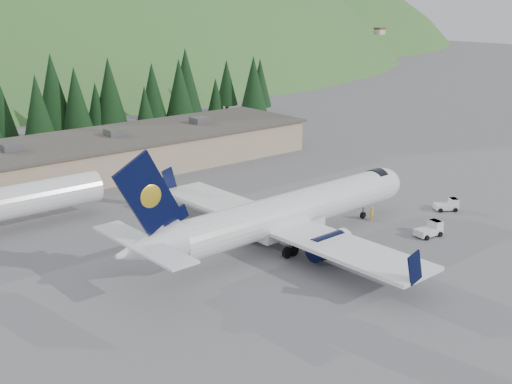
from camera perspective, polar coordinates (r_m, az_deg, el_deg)
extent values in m
plane|color=slate|center=(66.78, 3.31, -4.43)|extent=(600.00, 600.00, 0.00)
cylinder|color=white|center=(65.61, 3.36, -1.61)|extent=(28.60, 4.54, 3.83)
ellipsoid|color=white|center=(75.88, 11.07, 0.66)|extent=(5.07, 3.95, 3.83)
cylinder|color=black|center=(74.98, 10.61, 0.85)|extent=(1.50, 3.19, 3.16)
cone|color=white|center=(55.40, -9.57, -4.93)|extent=(6.20, 3.98, 3.83)
cube|color=white|center=(65.46, 2.70, -3.14)|extent=(8.23, 3.46, 1.02)
cube|color=white|center=(64.60, 2.05, -2.85)|extent=(6.46, 34.76, 0.36)
cube|color=black|center=(76.30, -7.72, 1.15)|extent=(2.07, 0.20, 2.93)
cube|color=black|center=(52.55, 13.94, -6.56)|extent=(2.07, 0.20, 2.93)
cylinder|color=black|center=(69.68, -0.67, -2.11)|extent=(4.33, 2.45, 2.34)
cylinder|color=white|center=(70.88, 0.52, -1.77)|extent=(0.67, 2.50, 2.49)
cube|color=white|center=(69.50, -0.67, -1.67)|extent=(2.25, 0.31, 0.92)
cylinder|color=black|center=(61.73, 6.50, -4.77)|extent=(4.33, 2.45, 2.34)
cylinder|color=white|center=(63.09, 7.70, -4.33)|extent=(0.67, 2.50, 2.49)
cube|color=white|center=(61.52, 6.52, -4.28)|extent=(2.25, 0.31, 0.92)
cube|color=black|center=(53.94, -9.63, -0.17)|extent=(6.30, 0.46, 7.48)
ellipsoid|color=gold|center=(54.26, -9.56, -0.28)|extent=(2.02, 0.23, 2.02)
ellipsoid|color=gold|center=(53.93, -9.33, -0.38)|extent=(2.02, 0.23, 2.02)
cube|color=black|center=(56.10, -7.21, -2.23)|extent=(2.82, 0.32, 2.02)
cube|color=white|center=(54.97, -10.05, -4.56)|extent=(2.96, 12.79, 0.22)
cylinder|color=slate|center=(74.32, 9.50, -1.66)|extent=(0.21, 0.21, 1.83)
cylinder|color=black|center=(74.49, 9.48, -2.04)|extent=(0.78, 0.30, 0.77)
cylinder|color=slate|center=(66.36, -0.23, -3.60)|extent=(0.25, 0.25, 2.04)
cylinder|color=black|center=(66.77, 0.03, -3.89)|extent=(1.13, 0.38, 1.12)
cylinder|color=black|center=(66.27, -0.50, -4.06)|extent=(1.13, 0.38, 1.12)
cylinder|color=slate|center=(62.59, 3.08, -4.92)|extent=(0.25, 0.25, 2.04)
cylinder|color=black|center=(63.02, 3.35, -5.22)|extent=(1.13, 0.38, 1.12)
cylinder|color=black|center=(62.50, 2.81, -5.40)|extent=(1.13, 0.38, 1.12)
cylinder|color=white|center=(73.45, -21.69, -1.00)|extent=(22.00, 3.60, 3.60)
cube|color=silver|center=(70.41, 15.06, -3.40)|extent=(3.15, 1.89, 0.69)
cube|color=silver|center=(70.91, 15.65, -2.79)|extent=(1.17, 1.51, 0.89)
cube|color=black|center=(70.78, 15.68, -2.49)|extent=(1.06, 1.40, 0.10)
cylinder|color=black|center=(71.69, 15.14, -3.26)|extent=(0.58, 0.29, 0.55)
cylinder|color=black|center=(70.70, 16.06, -3.63)|extent=(0.58, 0.29, 0.55)
cylinder|color=black|center=(70.32, 14.02, -3.57)|extent=(0.58, 0.29, 0.55)
cylinder|color=black|center=(69.31, 14.95, -3.95)|extent=(0.58, 0.29, 0.55)
cube|color=silver|center=(79.49, 16.52, -1.23)|extent=(3.03, 2.63, 0.64)
cube|color=silver|center=(79.68, 17.16, -0.83)|extent=(1.46, 1.56, 0.82)
cube|color=black|center=(79.58, 17.18, -0.58)|extent=(1.33, 1.44, 0.09)
cylinder|color=black|center=(80.55, 16.91, -1.21)|extent=(0.54, 0.45, 0.51)
cylinder|color=black|center=(79.29, 17.31, -1.53)|extent=(0.54, 0.45, 0.51)
cylinder|color=black|center=(79.85, 15.71, -1.26)|extent=(0.54, 0.45, 0.51)
cylinder|color=black|center=(78.58, 16.10, -1.59)|extent=(0.54, 0.45, 0.51)
cube|color=tan|center=(93.98, -15.02, 2.84)|extent=(70.00, 16.00, 4.80)
cube|color=#47423D|center=(93.42, -15.14, 4.35)|extent=(71.00, 17.00, 0.40)
cube|color=slate|center=(89.71, -20.95, 3.75)|extent=(2.50, 2.50, 1.00)
cube|color=slate|center=(95.42, -12.45, 5.20)|extent=(2.50, 2.50, 1.00)
cube|color=slate|center=(103.01, -5.02, 6.36)|extent=(2.50, 2.50, 1.00)
imported|color=yellow|center=(73.78, 10.23, -1.93)|extent=(0.70, 0.67, 1.61)
cone|color=black|center=(112.55, -21.68, 6.73)|extent=(4.95, 4.95, 10.12)
cone|color=black|center=(107.82, -18.83, 6.97)|extent=(5.42, 5.42, 11.10)
cone|color=black|center=(117.48, -17.60, 8.52)|extent=(6.44, 6.44, 13.18)
cone|color=black|center=(115.49, -15.72, 7.91)|extent=(5.52, 5.52, 11.29)
cone|color=black|center=(121.55, -14.02, 7.51)|extent=(4.08, 4.08, 8.34)
cone|color=black|center=(121.70, -12.90, 8.79)|extent=(5.91, 5.91, 12.10)
cone|color=black|center=(121.64, -9.84, 7.53)|extent=(3.72, 3.72, 7.60)
cone|color=black|center=(126.63, -9.19, 8.89)|extent=(5.26, 5.26, 10.77)
cone|color=black|center=(126.84, -6.82, 9.17)|extent=(5.54, 5.54, 11.34)
cone|color=black|center=(131.75, -6.25, 9.88)|extent=(6.23, 6.23, 12.74)
cone|color=black|center=(133.19, -3.60, 8.50)|extent=(3.65, 3.65, 7.47)
cone|color=black|center=(130.85, -0.22, 9.55)|extent=(5.59, 5.59, 11.43)
cone|color=black|center=(142.71, -2.63, 9.72)|extent=(4.82, 4.82, 9.87)
cone|color=black|center=(139.91, 0.37, 9.70)|extent=(5.01, 5.01, 10.26)
ellipsoid|color=#2B5A23|center=(280.93, -19.59, -7.09)|extent=(420.00, 300.00, 300.00)
ellipsoid|color=#2B5A23|center=(366.60, -4.21, -0.56)|extent=(392.00, 280.00, 280.00)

